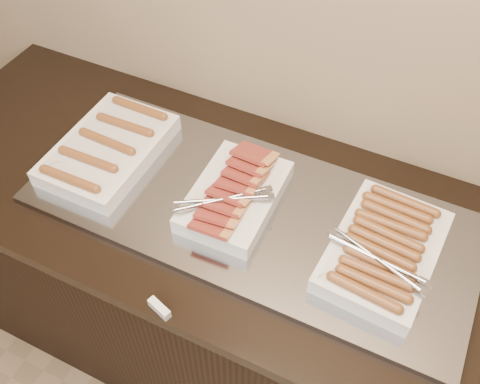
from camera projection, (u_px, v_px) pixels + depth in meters
name	position (u px, v px, depth m)	size (l,w,h in m)	color
counter	(241.00, 292.00, 1.80)	(2.06, 0.76, 0.90)	black
warming_tray	(250.00, 210.00, 1.44)	(1.20, 0.50, 0.02)	#90939D
dish_left	(109.00, 149.00, 1.54)	(0.26, 0.38, 0.07)	white
dish_center	(234.00, 195.00, 1.42)	(0.25, 0.34, 0.09)	white
dish_right	(383.00, 250.00, 1.30)	(0.28, 0.38, 0.08)	white
label_holder	(159.00, 308.00, 1.25)	(0.06, 0.02, 0.02)	white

